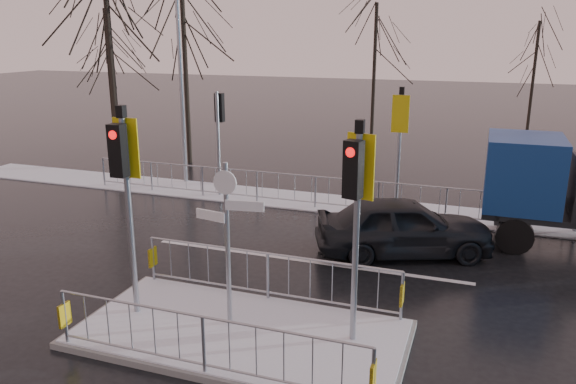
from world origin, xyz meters
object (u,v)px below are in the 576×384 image
(traffic_island, at_px, (240,318))
(street_lamp_left, at_px, (182,59))
(flatbed_truck, at_px, (558,190))
(car_far_lane, at_px, (404,226))

(traffic_island, distance_m, street_lamp_left, 12.17)
(traffic_island, xyz_separation_m, flatbed_truck, (5.80, 7.00, 1.11))
(car_far_lane, relative_size, flatbed_truck, 0.71)
(flatbed_truck, relative_size, street_lamp_left, 0.74)
(traffic_island, relative_size, flatbed_truck, 0.98)
(traffic_island, distance_m, flatbed_truck, 9.16)
(street_lamp_left, bearing_deg, traffic_island, -55.93)
(traffic_island, bearing_deg, flatbed_truck, 50.37)
(traffic_island, bearing_deg, car_far_lane, 66.36)
(traffic_island, bearing_deg, street_lamp_left, 124.07)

